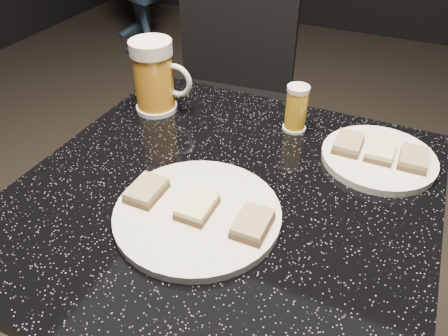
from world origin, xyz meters
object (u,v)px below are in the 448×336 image
at_px(table, 224,280).
at_px(beer_tumbler, 296,109).
at_px(plate_small, 378,158).
at_px(plate_large, 198,214).
at_px(beer_mug, 155,77).
at_px(chair, 226,91).

height_order(table, beer_tumbler, beer_tumbler).
bearing_deg(plate_small, table, -138.68).
xyz_separation_m(plate_small, table, (-0.23, -0.20, -0.25)).
bearing_deg(plate_large, beer_mug, 131.39).
xyz_separation_m(plate_large, beer_tumbler, (0.06, 0.32, 0.04)).
distance_m(table, beer_tumbler, 0.38).
distance_m(plate_large, chair, 0.95).
distance_m(beer_mug, chair, 0.67).
bearing_deg(chair, table, -65.89).
distance_m(plate_large, table, 0.26).
relative_size(plate_large, plate_small, 1.27).
relative_size(plate_small, beer_mug, 1.34).
xyz_separation_m(plate_large, beer_mug, (-0.24, 0.27, 0.07)).
bearing_deg(beer_mug, beer_tumbler, 8.77).
bearing_deg(beer_mug, plate_small, 0.46).
relative_size(plate_large, chair, 0.30).
distance_m(table, chair, 0.85).
distance_m(beer_tumbler, chair, 0.73).
bearing_deg(chair, beer_tumbler, -53.31).
distance_m(plate_small, beer_tumbler, 0.19).
relative_size(plate_large, beer_tumbler, 2.74).
height_order(beer_mug, beer_tumbler, beer_mug).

